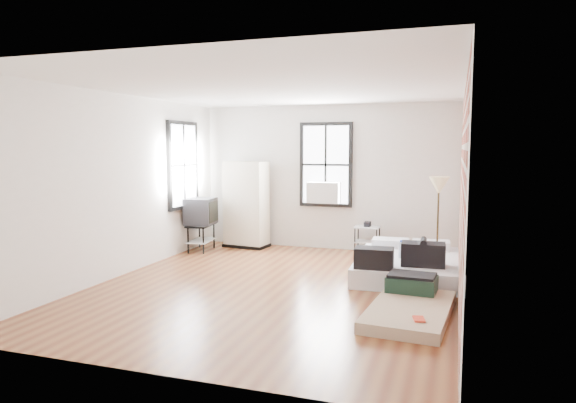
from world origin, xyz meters
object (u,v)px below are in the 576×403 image
(mattress_bare, at_px, (410,304))
(tv_stand, at_px, (201,213))
(side_table, at_px, (367,232))
(wardrobe, at_px, (246,205))
(floor_lamp, at_px, (439,191))
(mattress_main, at_px, (408,264))

(mattress_bare, height_order, tv_stand, tv_stand)
(mattress_bare, relative_size, tv_stand, 1.72)
(mattress_bare, relative_size, side_table, 2.88)
(side_table, bearing_deg, mattress_bare, -71.85)
(wardrobe, distance_m, floor_lamp, 3.79)
(tv_stand, bearing_deg, mattress_bare, -39.11)
(side_table, xyz_separation_m, floor_lamp, (1.28, -0.77, 0.88))
(mattress_main, distance_m, tv_stand, 4.07)
(floor_lamp, bearing_deg, mattress_bare, -94.74)
(mattress_main, relative_size, wardrobe, 1.29)
(mattress_main, xyz_separation_m, tv_stand, (-3.96, 0.74, 0.54))
(mattress_bare, distance_m, wardrobe, 4.80)
(mattress_main, relative_size, side_table, 3.61)
(mattress_bare, bearing_deg, side_table, 113.06)
(mattress_bare, xyz_separation_m, tv_stand, (-4.16, 2.57, 0.62))
(tv_stand, bearing_deg, wardrobe, 36.34)
(mattress_bare, bearing_deg, floor_lamp, 90.17)
(mattress_main, bearing_deg, side_table, 118.39)
(mattress_bare, height_order, floor_lamp, floor_lamp)
(wardrobe, xyz_separation_m, floor_lamp, (3.70, -0.70, 0.43))
(wardrobe, relative_size, tv_stand, 1.68)
(side_table, distance_m, floor_lamp, 1.73)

